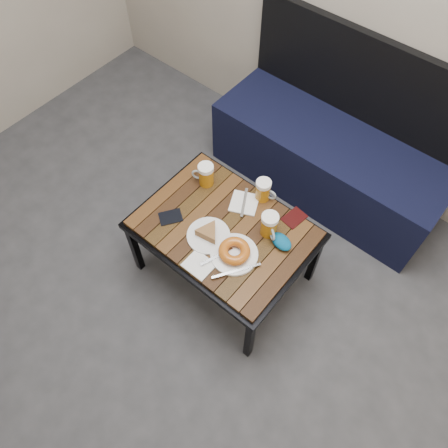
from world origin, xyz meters
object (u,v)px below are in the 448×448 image
Objects in this scene: beer_mug_centre at (263,190)px; plate_bagel at (234,253)px; cafe_table at (224,232)px; bench at (330,155)px; plate_pie at (208,234)px; beer_mug_right at (269,225)px; passport_burgundy at (294,218)px; beer_mug_left at (206,175)px; knit_pouch at (281,242)px; passport_navy at (171,217)px.

beer_mug_centre reaches higher than plate_bagel.
beer_mug_centre reaches higher than cafe_table.
bench reaches higher than plate_pie.
plate_pie is (-0.06, -0.35, -0.04)m from beer_mug_centre.
beer_mug_right is 0.17m from passport_burgundy.
beer_mug_left reaches higher than beer_mug_centre.
passport_burgundy is at bearing 106.97° from beer_mug_right.
bench is at bearing 93.14° from plate_bagel.
beer_mug_left is at bearing -149.78° from beer_mug_right.
bench is 1.02m from plate_bagel.
passport_burgundy is at bearing -11.52° from beer_mug_centre.
beer_mug_centre is 0.20m from passport_burgundy.
beer_mug_centre is at bearing 175.04° from beer_mug_left.
cafe_table is (-0.08, -0.90, 0.16)m from bench.
bench reaches higher than plate_bagel.
knit_pouch reaches higher than cafe_table.
bench is 12.45× the size of knit_pouch.
beer_mug_left reaches higher than knit_pouch.
beer_mug_centre is 0.45× the size of plate_bagel.
plate_pie is 1.87× the size of passport_navy.
beer_mug_left is (-0.25, 0.15, 0.11)m from cafe_table.
passport_navy is (-0.42, -0.24, -0.06)m from beer_mug_right.
beer_mug_centre is at bearing 80.25° from plate_pie.
bench reaches higher than passport_burgundy.
beer_mug_right is at bearing 148.79° from beer_mug_left.
bench reaches higher than passport_navy.
beer_mug_right is at bearing -82.70° from bench.
plate_bagel is at bearing -97.27° from passport_burgundy.
beer_mug_left reaches higher than passport_burgundy.
passport_navy is at bearing -156.40° from knit_pouch.
passport_burgundy is (0.10, 0.35, -0.02)m from plate_bagel.
cafe_table is 7.35× the size of passport_burgundy.
beer_mug_right is at bearing -56.91° from beer_mug_centre.
cafe_table is at bearing 61.39° from passport_navy.
knit_pouch reaches higher than passport_burgundy.
beer_mug_left is 0.33m from plate_pie.
passport_navy and passport_burgundy have the same top height.
beer_mug_centre is at bearing 82.05° from cafe_table.
beer_mug_left reaches higher than cafe_table.
plate_bagel is at bearing -125.27° from knit_pouch.
passport_navy reaches higher than cafe_table.
beer_mug_centre reaches higher than plate_pie.
passport_burgundy is at bearing -76.81° from bench.
beer_mug_right is at bearing 63.34° from passport_navy.
passport_navy is (-0.24, -0.12, 0.05)m from cafe_table.
passport_navy is at bearing -107.25° from bench.
bench is 1.67× the size of cafe_table.
cafe_table is at bearing -159.94° from knit_pouch.
plate_bagel reaches higher than knit_pouch.
plate_pie reaches higher than knit_pouch.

